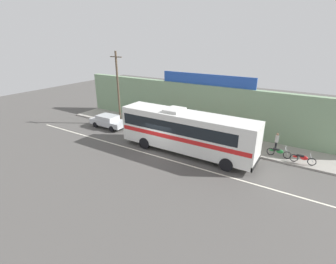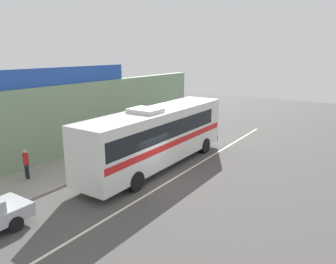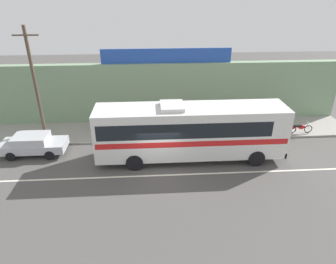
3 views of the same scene
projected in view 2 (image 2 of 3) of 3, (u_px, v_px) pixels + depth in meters
name	position (u px, v px, depth m)	size (l,w,h in m)	color
ground_plane	(153.00, 181.00, 17.39)	(70.00, 70.00, 0.00)	#4F4C49
sidewalk_slab	(87.00, 162.00, 20.17)	(30.00, 3.60, 0.14)	gray
storefront_facade	(62.00, 122.00, 20.75)	(30.00, 0.70, 4.80)	gray
storefront_billboard	(69.00, 75.00, 20.76)	(10.01, 0.12, 1.10)	#234CAD
road_center_stripe	(165.00, 184.00, 16.96)	(30.00, 0.14, 0.01)	silver
intercity_bus	(157.00, 134.00, 19.04)	(11.81, 2.61, 3.78)	silver
motorcycle_orange	(176.00, 129.00, 26.74)	(1.89, 0.56, 0.94)	black
motorcycle_purple	(189.00, 125.00, 28.04)	(1.86, 0.56, 0.94)	black
pedestrian_near_shop	(162.00, 122.00, 26.91)	(0.30, 0.48, 1.62)	black
pedestrian_far_right	(143.00, 127.00, 24.80)	(0.30, 0.48, 1.68)	navy
pedestrian_far_left	(26.00, 162.00, 17.08)	(0.30, 0.48, 1.68)	black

